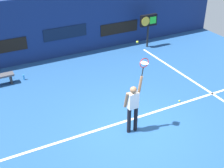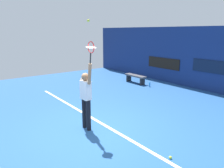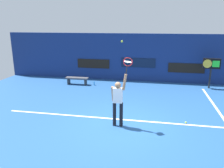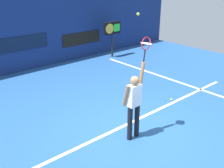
# 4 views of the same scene
# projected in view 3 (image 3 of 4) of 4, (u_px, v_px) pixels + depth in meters

# --- Properties ---
(ground_plane) EXTENTS (18.00, 18.00, 0.00)m
(ground_plane) POSITION_uv_depth(u_px,v_px,m) (124.00, 125.00, 8.40)
(ground_plane) COLOR #23518C
(back_wall) EXTENTS (18.00, 0.20, 3.07)m
(back_wall) POSITION_uv_depth(u_px,v_px,m) (138.00, 58.00, 14.39)
(back_wall) COLOR navy
(back_wall) RESTS_ON ground_plane
(sponsor_banner_center) EXTENTS (2.20, 0.03, 0.60)m
(sponsor_banner_center) POSITION_uv_depth(u_px,v_px,m) (138.00, 63.00, 14.36)
(sponsor_banner_center) COLOR #0C1933
(sponsor_banner_portside) EXTENTS (2.20, 0.03, 0.60)m
(sponsor_banner_portside) POSITION_uv_depth(u_px,v_px,m) (93.00, 64.00, 14.95)
(sponsor_banner_portside) COLOR black
(sponsor_banner_starboard) EXTENTS (2.20, 0.03, 0.60)m
(sponsor_banner_starboard) POSITION_uv_depth(u_px,v_px,m) (186.00, 68.00, 13.87)
(sponsor_banner_starboard) COLOR black
(court_baseline) EXTENTS (10.00, 0.10, 0.01)m
(court_baseline) POSITION_uv_depth(u_px,v_px,m) (125.00, 120.00, 8.81)
(court_baseline) COLOR white
(court_baseline) RESTS_ON ground_plane
(court_sideline) EXTENTS (0.10, 7.00, 0.01)m
(court_sideline) POSITION_uv_depth(u_px,v_px,m) (219.00, 112.00, 9.58)
(court_sideline) COLOR white
(court_sideline) RESTS_ON ground_plane
(tennis_player) EXTENTS (0.57, 0.31, 1.99)m
(tennis_player) POSITION_uv_depth(u_px,v_px,m) (118.00, 100.00, 8.06)
(tennis_player) COLOR black
(tennis_player) RESTS_ON ground_plane
(tennis_racket) EXTENTS (0.35, 0.27, 0.62)m
(tennis_racket) POSITION_uv_depth(u_px,v_px,m) (128.00, 63.00, 7.63)
(tennis_racket) COLOR black
(tennis_ball) EXTENTS (0.07, 0.07, 0.07)m
(tennis_ball) POSITION_uv_depth(u_px,v_px,m) (122.00, 41.00, 7.55)
(tennis_ball) COLOR #CCE033
(scoreboard_clock) EXTENTS (0.96, 0.20, 1.77)m
(scoreboard_clock) POSITION_uv_depth(u_px,v_px,m) (211.00, 65.00, 12.72)
(scoreboard_clock) COLOR black
(scoreboard_clock) RESTS_ON ground_plane
(court_bench) EXTENTS (1.40, 0.36, 0.45)m
(court_bench) POSITION_uv_depth(u_px,v_px,m) (77.00, 79.00, 13.79)
(court_bench) COLOR #4C4C51
(court_bench) RESTS_ON ground_plane
(water_bottle) EXTENTS (0.07, 0.07, 0.24)m
(water_bottle) POSITION_uv_depth(u_px,v_px,m) (94.00, 83.00, 13.65)
(water_bottle) COLOR #338CD8
(water_bottle) RESTS_ON ground_plane
(spare_ball) EXTENTS (0.07, 0.07, 0.07)m
(spare_ball) POSITION_uv_depth(u_px,v_px,m) (186.00, 122.00, 8.52)
(spare_ball) COLOR #CCE033
(spare_ball) RESTS_ON ground_plane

